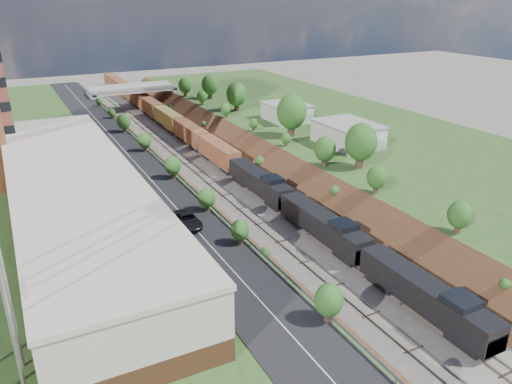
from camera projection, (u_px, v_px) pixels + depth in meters
name	position (u px, v px, depth m)	size (l,w,h in m)	color
ground	(483.00, 380.00, 44.46)	(400.00, 400.00, 0.00)	#6B665B
platform_left	(26.00, 193.00, 79.10)	(44.00, 180.00, 5.00)	#2C5021
platform_right	(359.00, 141.00, 107.05)	(44.00, 180.00, 5.00)	#2C5021
embankment_left	(162.00, 185.00, 89.35)	(7.07, 180.00, 7.07)	brown
embankment_right	(269.00, 167.00, 98.67)	(7.07, 180.00, 7.07)	brown
rail_left_track	(205.00, 177.00, 92.87)	(1.58, 180.00, 0.18)	gray
rail_right_track	(231.00, 173.00, 95.07)	(1.58, 180.00, 0.18)	gray
road	(134.00, 162.00, 85.56)	(8.00, 180.00, 0.10)	black
guardrail	(158.00, 156.00, 86.95)	(0.10, 171.00, 0.70)	#99999E
commercial_building	(76.00, 200.00, 60.82)	(14.30, 62.30, 7.00)	brown
overpass	(133.00, 94.00, 143.38)	(24.50, 8.30, 7.40)	gray
white_building_near	(348.00, 134.00, 94.74)	(9.00, 12.00, 4.00)	silver
white_building_far	(287.00, 113.00, 112.78)	(8.00, 10.00, 3.60)	silver
tree_right_large	(361.00, 142.00, 81.19)	(5.25, 5.25, 7.61)	#473323
tree_left_crest	(262.00, 244.00, 53.36)	(2.45, 2.45, 3.55)	#473323
freight_train	(180.00, 126.00, 118.03)	(3.01, 169.76, 4.55)	black
suv	(187.00, 220.00, 61.73)	(2.70, 5.86, 1.63)	black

